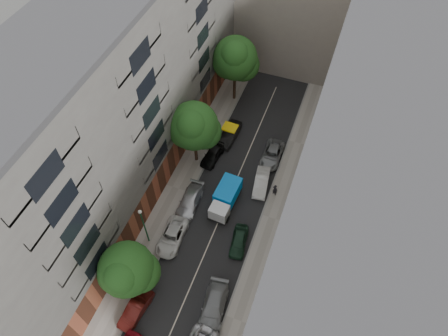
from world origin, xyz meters
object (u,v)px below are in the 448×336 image
at_px(car_left_3, 190,201).
at_px(car_left_4, 213,154).
at_px(tarp_truck, 225,198).
at_px(lamp_post, 143,223).
at_px(car_right_1, 214,307).
at_px(tree_near, 127,271).
at_px(car_right_2, 239,241).
at_px(tree_far, 236,60).
at_px(car_left_2, 172,237).
at_px(car_right_3, 261,182).
at_px(tree_mid, 194,128).
at_px(car_left_5, 230,134).
at_px(car_left_1, 136,309).
at_px(car_right_4, 272,154).
at_px(pedestrian, 275,190).

xyz_separation_m(car_left_3, car_left_4, (-0.05, 6.74, -0.00)).
distance_m(tarp_truck, lamp_post, 9.12).
relative_size(car_right_1, lamp_post, 0.85).
distance_m(car_left_4, tree_near, 17.58).
height_order(car_right_2, tree_far, tree_far).
height_order(tarp_truck, car_right_1, tarp_truck).
bearing_deg(car_left_2, tree_near, -101.42).
bearing_deg(tree_near, tarp_truck, 69.09).
bearing_deg(car_right_1, car_right_3, 83.00).
bearing_deg(car_right_1, tree_mid, 110.69).
height_order(car_left_3, car_left_5, car_left_5).
height_order(car_left_1, car_left_3, car_left_3).
xyz_separation_m(tarp_truck, car_right_3, (2.85, 3.65, -0.59)).
bearing_deg(car_left_4, car_right_1, -62.80).
xyz_separation_m(tarp_truck, car_right_4, (2.85, 7.85, -0.64)).
height_order(car_right_1, car_right_2, car_right_1).
distance_m(car_left_3, pedestrian, 9.12).
bearing_deg(tree_mid, car_left_3, -74.21).
relative_size(car_left_2, car_left_5, 1.05).
height_order(car_left_2, car_right_4, car_left_2).
distance_m(car_left_2, pedestrian, 11.92).
bearing_deg(car_left_4, car_right_3, -10.07).
xyz_separation_m(car_left_4, tree_near, (-0.90, -17.12, 3.90)).
bearing_deg(car_right_2, tree_far, 102.47).
distance_m(car_left_3, car_right_3, 8.05).
bearing_deg(car_left_1, car_right_4, 79.94).
relative_size(car_left_3, tree_far, 0.51).
bearing_deg(car_right_4, tarp_truck, -109.60).
bearing_deg(tarp_truck, car_right_3, 55.49).
height_order(car_left_4, lamp_post, lamp_post).
bearing_deg(car_right_2, car_left_4, 116.40).
relative_size(car_left_3, car_left_4, 1.18).
bearing_deg(car_left_2, lamp_post, -158.44).
relative_size(car_left_3, tree_mid, 0.57).
bearing_deg(lamp_post, tarp_truck, 49.80).
bearing_deg(car_right_1, car_left_1, -164.89).
xyz_separation_m(tarp_truck, tree_mid, (-5.13, 4.44, 4.34)).
height_order(car_left_1, tree_mid, tree_mid).
xyz_separation_m(car_right_4, tree_mid, (-7.97, -3.41, 4.97)).
relative_size(tarp_truck, tree_far, 0.55).
bearing_deg(car_left_3, tree_near, -97.46).
relative_size(car_left_5, tree_far, 0.48).
relative_size(tarp_truck, pedestrian, 3.11).
bearing_deg(car_right_4, tree_far, 133.43).
bearing_deg(lamp_post, car_left_3, 68.22).
height_order(car_left_3, tree_mid, tree_mid).
relative_size(car_left_4, tree_near, 0.58).
bearing_deg(car_left_1, lamp_post, 114.39).
xyz_separation_m(car_left_3, tree_far, (-0.95, 16.95, 5.63)).
height_order(car_left_5, tree_mid, tree_mid).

